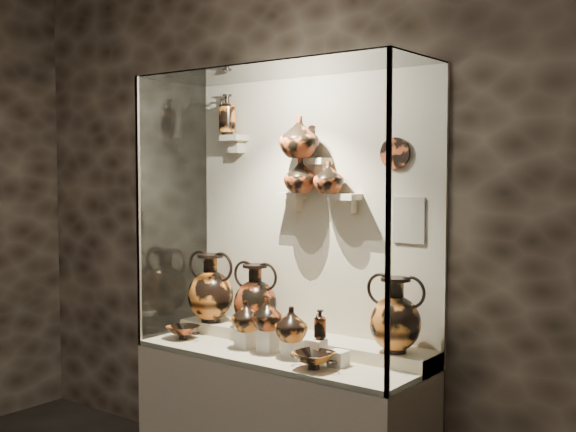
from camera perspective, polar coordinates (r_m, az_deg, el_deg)
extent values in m
cube|color=#2D241C|center=(4.26, 2.05, 0.29)|extent=(5.00, 0.02, 3.20)
cube|color=beige|center=(4.24, -0.57, -16.31)|extent=(1.70, 0.60, 0.80)
cube|color=beige|center=(4.12, -0.58, -10.88)|extent=(1.68, 0.58, 0.03)
cube|color=beige|center=(4.25, 0.89, -9.95)|extent=(1.70, 0.25, 0.10)
cube|color=beige|center=(4.25, 2.01, 0.29)|extent=(1.70, 0.03, 1.60)
cube|color=white|center=(3.77, -3.34, -0.13)|extent=(1.70, 0.01, 1.60)
cube|color=white|center=(4.56, -9.02, 0.47)|extent=(0.01, 0.60, 1.60)
cube|color=white|center=(3.55, 10.30, -0.41)|extent=(0.01, 0.60, 1.60)
cube|color=white|center=(4.03, -0.59, 11.46)|extent=(1.70, 0.60, 0.01)
cube|color=gray|center=(4.36, -11.71, 0.30)|extent=(0.02, 0.02, 1.60)
cube|color=gray|center=(3.29, 7.92, -0.68)|extent=(0.02, 0.02, 1.60)
cube|color=silver|center=(4.20, -3.41, -9.69)|extent=(0.09, 0.09, 0.10)
cube|color=silver|center=(4.09, -1.58, -9.82)|extent=(0.09, 0.09, 0.13)
cube|color=silver|center=(4.00, 0.36, -10.44)|extent=(0.09, 0.09, 0.09)
cube|color=silver|center=(3.90, 2.27, -10.56)|extent=(0.09, 0.09, 0.12)
cube|color=silver|center=(3.83, 4.03, -11.14)|extent=(0.09, 0.09, 0.08)
cube|color=beige|center=(4.53, -4.26, 6.17)|extent=(0.14, 0.12, 0.04)
cube|color=beige|center=(4.25, 0.33, 1.64)|extent=(0.14, 0.12, 0.04)
cube|color=beige|center=(4.13, 2.56, 4.35)|extent=(0.10, 0.12, 0.04)
cube|color=beige|center=(4.03, 4.66, 1.52)|extent=(0.14, 0.12, 0.04)
imported|color=orange|center=(4.15, -3.30, -7.87)|extent=(0.19, 0.19, 0.18)
imported|color=#943A1A|center=(4.04, -1.64, -7.74)|extent=(0.21, 0.21, 0.18)
imported|color=orange|center=(3.95, 0.28, -8.53)|extent=(0.22, 0.22, 0.19)
imported|color=#943A1A|center=(4.15, 1.00, 3.23)|extent=(0.20, 0.20, 0.20)
imported|color=#943A1A|center=(4.14, 0.92, 6.25)|extent=(0.27, 0.27, 0.24)
imported|color=#943A1A|center=(4.05, 3.25, 3.07)|extent=(0.18, 0.18, 0.18)
cylinder|color=#BB4A24|center=(3.93, 8.43, 4.93)|extent=(0.17, 0.02, 0.17)
cube|color=beige|center=(3.90, 9.47, -0.33)|extent=(0.19, 0.01, 0.25)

